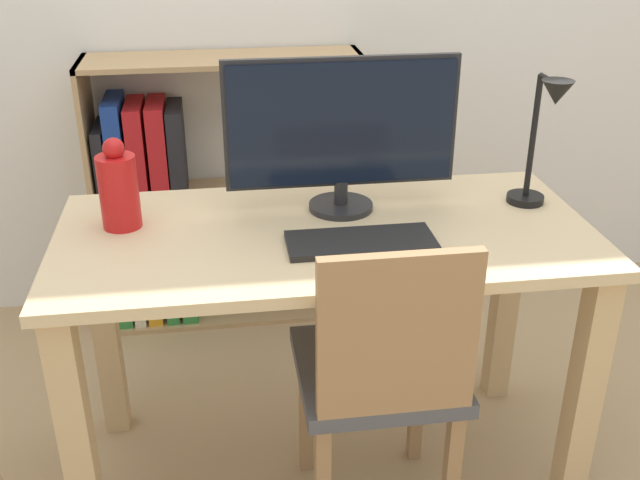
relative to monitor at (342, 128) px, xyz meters
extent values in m
plane|color=tan|center=(-0.06, -0.13, -0.99)|extent=(10.00, 10.00, 0.00)
cube|color=#D8BC8C|center=(-0.06, -0.13, -0.24)|extent=(1.35, 0.65, 0.03)
cube|color=tan|center=(-0.68, -0.40, -0.62)|extent=(0.07, 0.07, 0.74)
cube|color=tan|center=(0.56, -0.40, -0.62)|extent=(0.07, 0.07, 0.74)
cube|color=tan|center=(-0.68, 0.14, -0.62)|extent=(0.07, 0.07, 0.74)
cube|color=tan|center=(0.56, 0.14, -0.62)|extent=(0.07, 0.07, 0.74)
cylinder|color=#232326|center=(0.00, 0.00, -0.22)|extent=(0.17, 0.17, 0.02)
cylinder|color=#232326|center=(0.00, 0.00, -0.18)|extent=(0.04, 0.04, 0.06)
cube|color=#232326|center=(0.00, 0.00, 0.01)|extent=(0.60, 0.02, 0.34)
cube|color=black|center=(0.00, 0.00, 0.01)|extent=(0.58, 0.03, 0.31)
cube|color=black|center=(0.01, -0.23, -0.22)|extent=(0.36, 0.15, 0.02)
cylinder|color=red|center=(-0.57, -0.03, -0.13)|extent=(0.10, 0.10, 0.19)
sphere|color=red|center=(-0.57, -0.03, -0.02)|extent=(0.05, 0.05, 0.05)
cylinder|color=black|center=(0.51, -0.03, -0.21)|extent=(0.10, 0.10, 0.02)
cylinder|color=black|center=(0.51, -0.03, -0.04)|extent=(0.02, 0.02, 0.33)
cylinder|color=black|center=(0.51, -0.08, 0.13)|extent=(0.01, 0.10, 0.01)
cone|color=black|center=(0.51, -0.13, 0.11)|extent=(0.08, 0.08, 0.06)
cube|color=#4C4C51|center=(0.05, -0.29, -0.54)|extent=(0.40, 0.40, 0.04)
cube|color=#9E754C|center=(0.05, -0.48, -0.32)|extent=(0.36, 0.03, 0.40)
cube|color=#9E754C|center=(0.21, -0.46, -0.78)|extent=(0.04, 0.04, 0.43)
cube|color=#9E754C|center=(-0.11, -0.13, -0.78)|extent=(0.04, 0.04, 0.43)
cube|color=#9E754C|center=(0.21, -0.13, -0.78)|extent=(0.04, 0.04, 0.43)
cube|color=tan|center=(-0.76, 0.80, -0.49)|extent=(0.02, 0.28, 1.01)
cube|color=tan|center=(0.20, 0.80, -0.49)|extent=(0.02, 0.28, 1.01)
cube|color=tan|center=(-0.28, 0.80, -0.98)|extent=(0.98, 0.28, 0.02)
cube|color=tan|center=(-0.28, 0.80, 0.01)|extent=(0.98, 0.28, 0.02)
cube|color=tan|center=(-0.28, 0.80, -0.49)|extent=(0.95, 0.28, 0.02)
cube|color=#2D7F38|center=(-0.71, 0.80, -0.77)|extent=(0.07, 0.24, 0.41)
cube|color=beige|center=(-0.65, 0.80, -0.77)|extent=(0.04, 0.24, 0.41)
cube|color=orange|center=(-0.59, 0.80, -0.75)|extent=(0.05, 0.24, 0.44)
cube|color=#2D7F38|center=(-0.53, 0.80, -0.83)|extent=(0.05, 0.24, 0.29)
cube|color=#2D7F38|center=(-0.46, 0.80, -0.82)|extent=(0.06, 0.24, 0.31)
cube|color=black|center=(-0.73, 0.80, -0.34)|extent=(0.04, 0.24, 0.27)
cube|color=navy|center=(-0.67, 0.80, -0.29)|extent=(0.06, 0.24, 0.37)
cube|color=red|center=(-0.60, 0.80, -0.30)|extent=(0.06, 0.24, 0.35)
cube|color=red|center=(-0.53, 0.80, -0.30)|extent=(0.06, 0.24, 0.35)
cube|color=black|center=(-0.46, 0.80, -0.31)|extent=(0.05, 0.24, 0.33)
camera|label=1|loc=(-0.32, -1.82, 0.57)|focal=42.00mm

